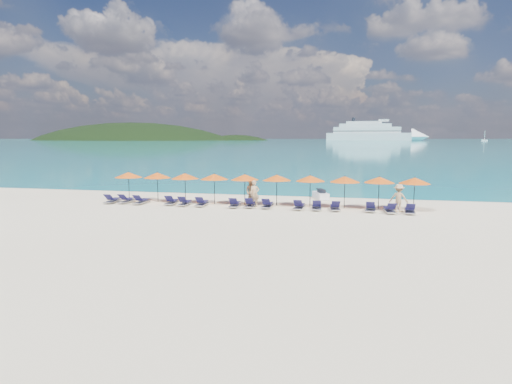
# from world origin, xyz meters

# --- Properties ---
(ground) EXTENTS (1400.00, 1400.00, 0.00)m
(ground) POSITION_xyz_m (0.00, 0.00, 0.00)
(ground) COLOR beige
(sea) EXTENTS (1600.00, 1300.00, 0.01)m
(sea) POSITION_xyz_m (0.00, 660.00, 0.01)
(sea) COLOR #1FA9B2
(sea) RESTS_ON ground
(headland_main) EXTENTS (374.00, 242.00, 126.50)m
(headland_main) POSITION_xyz_m (-300.00, 540.00, -38.00)
(headland_main) COLOR black
(headland_main) RESTS_ON ground
(headland_small) EXTENTS (162.00, 126.00, 85.50)m
(headland_small) POSITION_xyz_m (-150.00, 560.00, -35.00)
(headland_small) COLOR black
(headland_small) RESTS_ON ground
(cruise_ship) EXTENTS (133.84, 32.91, 36.88)m
(cruise_ship) POSITION_xyz_m (42.53, 577.46, 9.60)
(cruise_ship) COLOR silver
(cruise_ship) RESTS_ON ground
(sailboat_far) EXTENTS (6.43, 2.14, 11.79)m
(sailboat_far) POSITION_xyz_m (156.22, 508.13, 1.21)
(sailboat_far) COLOR silver
(sailboat_far) RESTS_ON ground
(jetski) EXTENTS (1.51, 2.26, 0.76)m
(jetski) POSITION_xyz_m (3.97, 9.10, 0.31)
(jetski) COLOR white
(jetski) RESTS_ON ground
(beachgoer_a) EXTENTS (0.83, 0.76, 1.90)m
(beachgoer_a) POSITION_xyz_m (-0.30, 3.90, 0.95)
(beachgoer_a) COLOR tan
(beachgoer_a) RESTS_ON ground
(beachgoer_b) EXTENTS (1.00, 0.69, 1.89)m
(beachgoer_b) POSITION_xyz_m (-0.74, 4.80, 0.94)
(beachgoer_b) COLOR tan
(beachgoer_b) RESTS_ON ground
(beachgoer_c) EXTENTS (1.29, 0.83, 1.85)m
(beachgoer_c) POSITION_xyz_m (9.36, 3.99, 0.93)
(beachgoer_c) COLOR tan
(beachgoer_c) RESTS_ON ground
(umbrella_0) EXTENTS (2.10, 2.10, 2.28)m
(umbrella_0) POSITION_xyz_m (-10.41, 4.79, 2.02)
(umbrella_0) COLOR black
(umbrella_0) RESTS_ON ground
(umbrella_1) EXTENTS (2.10, 2.10, 2.28)m
(umbrella_1) POSITION_xyz_m (-8.08, 4.91, 2.02)
(umbrella_1) COLOR black
(umbrella_1) RESTS_ON ground
(umbrella_2) EXTENTS (2.10, 2.10, 2.28)m
(umbrella_2) POSITION_xyz_m (-5.79, 4.76, 2.02)
(umbrella_2) COLOR black
(umbrella_2) RESTS_ON ground
(umbrella_3) EXTENTS (2.10, 2.10, 2.28)m
(umbrella_3) POSITION_xyz_m (-3.51, 4.77, 2.02)
(umbrella_3) COLOR black
(umbrella_3) RESTS_ON ground
(umbrella_4) EXTENTS (2.10, 2.10, 2.28)m
(umbrella_4) POSITION_xyz_m (-1.24, 4.85, 2.02)
(umbrella_4) COLOR black
(umbrella_4) RESTS_ON ground
(umbrella_5) EXTENTS (2.10, 2.10, 2.28)m
(umbrella_5) POSITION_xyz_m (1.09, 4.98, 2.02)
(umbrella_5) COLOR black
(umbrella_5) RESTS_ON ground
(umbrella_6) EXTENTS (2.10, 2.10, 2.28)m
(umbrella_6) POSITION_xyz_m (3.48, 4.96, 2.02)
(umbrella_6) COLOR black
(umbrella_6) RESTS_ON ground
(umbrella_7) EXTENTS (2.10, 2.10, 2.28)m
(umbrella_7) POSITION_xyz_m (5.86, 4.81, 2.02)
(umbrella_7) COLOR black
(umbrella_7) RESTS_ON ground
(umbrella_8) EXTENTS (2.10, 2.10, 2.28)m
(umbrella_8) POSITION_xyz_m (8.15, 4.95, 2.02)
(umbrella_8) COLOR black
(umbrella_8) RESTS_ON ground
(umbrella_9) EXTENTS (2.10, 2.10, 2.28)m
(umbrella_9) POSITION_xyz_m (10.43, 4.86, 2.02)
(umbrella_9) COLOR black
(umbrella_9) RESTS_ON ground
(lounger_0) EXTENTS (0.67, 1.72, 0.66)m
(lounger_0) POSITION_xyz_m (-11.09, 3.50, 0.24)
(lounger_0) COLOR silver
(lounger_0) RESTS_ON ground
(lounger_1) EXTENTS (0.74, 1.74, 0.66)m
(lounger_1) POSITION_xyz_m (-10.02, 3.71, 0.24)
(lounger_1) COLOR silver
(lounger_1) RESTS_ON ground
(lounger_2) EXTENTS (0.64, 1.71, 0.66)m
(lounger_2) POSITION_xyz_m (-8.77, 3.53, 0.24)
(lounger_2) COLOR silver
(lounger_2) RESTS_ON ground
(lounger_3) EXTENTS (0.74, 1.74, 0.66)m
(lounger_3) POSITION_xyz_m (-6.45, 3.72, 0.24)
(lounger_3) COLOR silver
(lounger_3) RESTS_ON ground
(lounger_4) EXTENTS (0.70, 1.73, 0.66)m
(lounger_4) POSITION_xyz_m (-5.35, 3.52, 0.24)
(lounger_4) COLOR silver
(lounger_4) RESTS_ON ground
(lounger_5) EXTENTS (0.71, 1.73, 0.66)m
(lounger_5) POSITION_xyz_m (-4.08, 3.56, 0.24)
(lounger_5) COLOR silver
(lounger_5) RESTS_ON ground
(lounger_6) EXTENTS (0.74, 1.74, 0.66)m
(lounger_6) POSITION_xyz_m (-1.66, 3.56, 0.24)
(lounger_6) COLOR silver
(lounger_6) RESTS_ON ground
(lounger_7) EXTENTS (0.67, 1.72, 0.66)m
(lounger_7) POSITION_xyz_m (-0.56, 3.77, 0.24)
(lounger_7) COLOR silver
(lounger_7) RESTS_ON ground
(lounger_8) EXTENTS (0.63, 1.70, 0.66)m
(lounger_8) POSITION_xyz_m (0.64, 3.76, 0.24)
(lounger_8) COLOR silver
(lounger_8) RESTS_ON ground
(lounger_9) EXTENTS (0.70, 1.73, 0.66)m
(lounger_9) POSITION_xyz_m (2.87, 3.62, 0.24)
(lounger_9) COLOR silver
(lounger_9) RESTS_ON ground
(lounger_10) EXTENTS (0.75, 1.74, 0.66)m
(lounger_10) POSITION_xyz_m (4.05, 3.68, 0.24)
(lounger_10) COLOR silver
(lounger_10) RESTS_ON ground
(lounger_11) EXTENTS (0.79, 1.76, 0.66)m
(lounger_11) POSITION_xyz_m (5.28, 3.71, 0.24)
(lounger_11) COLOR silver
(lounger_11) RESTS_ON ground
(lounger_12) EXTENTS (0.79, 1.75, 0.66)m
(lounger_12) POSITION_xyz_m (7.60, 3.83, 0.24)
(lounger_12) COLOR silver
(lounger_12) RESTS_ON ground
(lounger_13) EXTENTS (0.79, 1.75, 0.66)m
(lounger_13) POSITION_xyz_m (8.77, 3.51, 0.24)
(lounger_13) COLOR silver
(lounger_13) RESTS_ON ground
(lounger_14) EXTENTS (0.74, 1.74, 0.66)m
(lounger_14) POSITION_xyz_m (10.02, 3.53, 0.24)
(lounger_14) COLOR silver
(lounger_14) RESTS_ON ground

